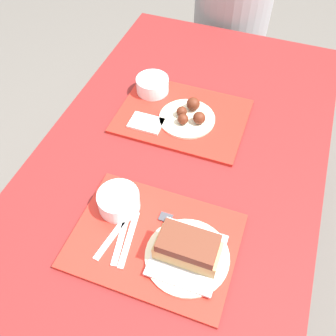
# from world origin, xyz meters

# --- Properties ---
(ground_plane) EXTENTS (12.00, 12.00, 0.00)m
(ground_plane) POSITION_xyz_m (0.00, 0.00, 0.00)
(ground_plane) COLOR #605B56
(picnic_table) EXTENTS (0.91, 1.73, 0.76)m
(picnic_table) POSITION_xyz_m (0.00, 0.00, 0.67)
(picnic_table) COLOR maroon
(picnic_table) RESTS_ON ground_plane
(picnic_bench_far) EXTENTS (0.86, 0.28, 0.44)m
(picnic_bench_far) POSITION_xyz_m (0.00, 1.09, 0.37)
(picnic_bench_far) COLOR maroon
(picnic_bench_far) RESTS_ON ground_plane
(tray_near) EXTENTS (0.44, 0.32, 0.01)m
(tray_near) POSITION_xyz_m (0.04, -0.23, 0.77)
(tray_near) COLOR red
(tray_near) RESTS_ON picnic_table
(tray_far) EXTENTS (0.44, 0.32, 0.01)m
(tray_far) POSITION_xyz_m (-0.05, 0.26, 0.77)
(tray_far) COLOR red
(tray_far) RESTS_ON picnic_table
(bowl_coleslaw_near) EXTENTS (0.12, 0.12, 0.05)m
(bowl_coleslaw_near) POSITION_xyz_m (-0.10, -0.16, 0.81)
(bowl_coleslaw_near) COLOR silver
(bowl_coleslaw_near) RESTS_ON tray_near
(brisket_sandwich_plate) EXTENTS (0.22, 0.22, 0.09)m
(brisket_sandwich_plate) POSITION_xyz_m (0.13, -0.25, 0.81)
(brisket_sandwich_plate) COLOR beige
(brisket_sandwich_plate) RESTS_ON tray_near
(plastic_fork_near) EXTENTS (0.05, 0.17, 0.00)m
(plastic_fork_near) POSITION_xyz_m (-0.05, -0.25, 0.78)
(plastic_fork_near) COLOR white
(plastic_fork_near) RESTS_ON tray_near
(plastic_knife_near) EXTENTS (0.04, 0.17, 0.00)m
(plastic_knife_near) POSITION_xyz_m (-0.03, -0.25, 0.78)
(plastic_knife_near) COLOR white
(plastic_knife_near) RESTS_ON tray_near
(plastic_spoon_near) EXTENTS (0.04, 0.17, 0.00)m
(plastic_spoon_near) POSITION_xyz_m (-0.07, -0.25, 0.78)
(plastic_spoon_near) COLOR white
(plastic_spoon_near) RESTS_ON tray_near
(condiment_packet) EXTENTS (0.04, 0.03, 0.01)m
(condiment_packet) POSITION_xyz_m (0.04, -0.16, 0.78)
(condiment_packet) COLOR #3F3F47
(condiment_packet) RESTS_ON tray_near
(bowl_coleslaw_far) EXTENTS (0.12, 0.12, 0.05)m
(bowl_coleslaw_far) POSITION_xyz_m (-0.19, 0.34, 0.81)
(bowl_coleslaw_far) COLOR silver
(bowl_coleslaw_far) RESTS_ON tray_far
(wings_plate_far) EXTENTS (0.19, 0.19, 0.06)m
(wings_plate_far) POSITION_xyz_m (-0.02, 0.25, 0.79)
(wings_plate_far) COLOR beige
(wings_plate_far) RESTS_ON tray_far
(napkin_far) EXTENTS (0.11, 0.08, 0.01)m
(napkin_far) POSITION_xyz_m (-0.15, 0.17, 0.78)
(napkin_far) COLOR white
(napkin_far) RESTS_ON tray_far
(person_seated_across) EXTENTS (0.37, 0.37, 0.75)m
(person_seated_across) POSITION_xyz_m (-0.07, 1.09, 0.75)
(person_seated_across) COLOR #9E9EA3
(person_seated_across) RESTS_ON picnic_bench_far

